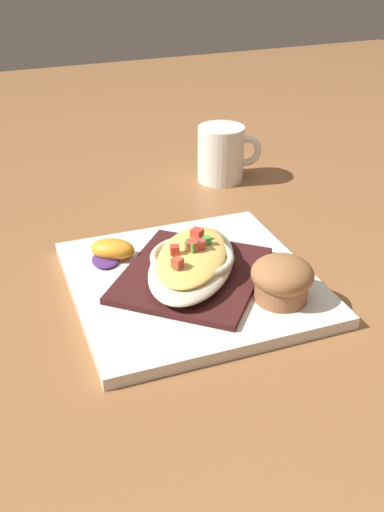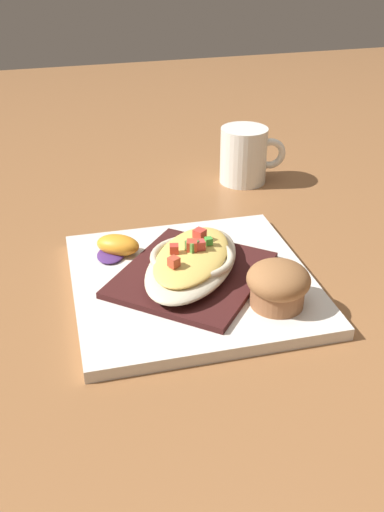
# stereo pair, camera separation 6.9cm
# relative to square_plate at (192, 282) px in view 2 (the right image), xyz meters

# --- Properties ---
(ground_plane) EXTENTS (2.60, 2.60, 0.00)m
(ground_plane) POSITION_rel_square_plate_xyz_m (0.00, 0.00, -0.01)
(ground_plane) COLOR #905E36
(square_plate) EXTENTS (0.30, 0.30, 0.02)m
(square_plate) POSITION_rel_square_plate_xyz_m (0.00, 0.00, 0.00)
(square_plate) COLOR silver
(square_plate) RESTS_ON ground_plane
(folded_napkin) EXTENTS (0.24, 0.24, 0.01)m
(folded_napkin) POSITION_rel_square_plate_xyz_m (0.00, 0.00, 0.01)
(folded_napkin) COLOR #3D1817
(folded_napkin) RESTS_ON square_plate
(gratin_dish) EXTENTS (0.19, 0.21, 0.04)m
(gratin_dish) POSITION_rel_square_plate_xyz_m (-0.00, -0.00, 0.03)
(gratin_dish) COLOR beige
(gratin_dish) RESTS_ON folded_napkin
(muffin) EXTENTS (0.07, 0.07, 0.05)m
(muffin) POSITION_rel_square_plate_xyz_m (-0.08, 0.08, 0.03)
(muffin) COLOR #9A613C
(muffin) RESTS_ON square_plate
(orange_garnish) EXTENTS (0.07, 0.06, 0.03)m
(orange_garnish) POSITION_rel_square_plate_xyz_m (0.08, -0.08, 0.02)
(orange_garnish) COLOR #4B2A6C
(orange_garnish) RESTS_ON square_plate
(coffee_mug) EXTENTS (0.11, 0.08, 0.09)m
(coffee_mug) POSITION_rel_square_plate_xyz_m (-0.18, -0.30, 0.03)
(coffee_mug) COLOR white
(coffee_mug) RESTS_ON ground_plane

